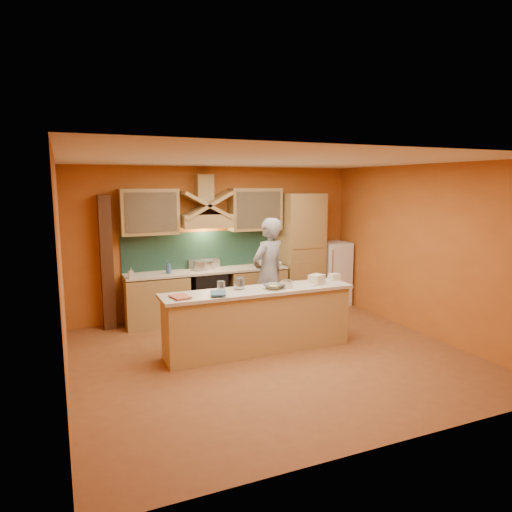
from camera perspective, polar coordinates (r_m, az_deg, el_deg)
name	(u,v)px	position (r m, az deg, el deg)	size (l,w,h in m)	color
floor	(273,356)	(6.79, 2.15, -12.42)	(5.50, 5.00, 0.01)	brown
ceiling	(274,160)	(6.33, 2.30, 11.90)	(5.50, 5.00, 0.01)	white
wall_back	(218,241)	(8.72, -4.80, 1.85)	(5.50, 0.02, 2.80)	#BC6424
wall_front	(391,304)	(4.34, 16.52, -5.77)	(5.50, 0.02, 2.80)	#BC6424
wall_left	(62,277)	(5.82, -23.12, -2.42)	(0.02, 5.00, 2.80)	#BC6424
wall_right	(425,251)	(7.97, 20.40, 0.65)	(0.02, 5.00, 2.80)	#BC6424
base_cabinet_left	(157,301)	(8.31, -12.31, -5.50)	(1.10, 0.60, 0.86)	#A5834B
base_cabinet_right	(255,291)	(8.84, -0.09, -4.42)	(1.10, 0.60, 0.86)	#A5834B
counter_top	(208,271)	(8.42, -6.06, -1.87)	(3.00, 0.62, 0.04)	beige
stove	(208,295)	(8.52, -6.01, -4.84)	(0.60, 0.58, 0.90)	black
backsplash	(203,250)	(8.63, -6.65, 0.74)	(3.00, 0.03, 0.70)	#17342B
range_hood	(206,221)	(8.35, -6.26, 4.41)	(0.92, 0.50, 0.24)	#A5834B
hood_chimney	(204,188)	(8.42, -6.53, 8.39)	(0.30, 0.30, 0.50)	#A5834B
upper_cabinet_left	(149,212)	(8.18, -13.19, 5.40)	(1.00, 0.35, 0.80)	#A5834B
upper_cabinet_right	(255,209)	(8.74, -0.11, 5.85)	(1.00, 0.35, 0.80)	#A5834B
pantry_column	(301,251)	(9.13, 5.70, 0.57)	(0.80, 0.60, 2.30)	#A5834B
fridge	(333,273)	(9.59, 9.59, -2.13)	(0.58, 0.60, 1.30)	white
trim_column_left	(107,263)	(8.20, -18.17, -0.79)	(0.20, 0.30, 2.30)	#472816
island_body	(259,322)	(6.86, 0.33, -8.28)	(2.80, 0.55, 0.88)	tan
island_top	(259,291)	(6.74, 0.33, -4.38)	(2.90, 0.62, 0.05)	beige
person	(268,274)	(7.75, 1.56, -2.31)	(0.70, 0.46, 1.92)	gray
pot_large	(200,266)	(8.39, -6.96, -1.31)	(0.26, 0.26, 0.18)	#BCBBC2
pot_small	(209,266)	(8.52, -5.95, -1.25)	(0.19, 0.19, 0.14)	silver
soap_bottle_a	(131,273)	(7.89, -15.37, -2.06)	(0.08, 0.08, 0.18)	beige
soap_bottle_b	(168,267)	(8.15, -10.88, -1.36)	(0.09, 0.09, 0.23)	#2F4E83
bowl_back	(276,264)	(8.81, 2.51, -0.99)	(0.22, 0.22, 0.07)	white
dish_rack	(266,263)	(8.77, 1.31, -0.92)	(0.28, 0.22, 0.10)	silver
book_lower	(172,298)	(6.26, -10.42, -5.20)	(0.23, 0.31, 0.03)	#BB5C43
book_upper	(210,293)	(6.37, -5.71, -4.68)	(0.21, 0.29, 0.02)	#3C6184
jar_large	(239,284)	(6.72, -2.14, -3.48)	(0.15, 0.15, 0.16)	silver
jar_small	(221,286)	(6.59, -4.38, -3.80)	(0.12, 0.12, 0.15)	silver
kitchen_scale	(287,285)	(6.81, 3.88, -3.58)	(0.13, 0.13, 0.11)	white
mixing_bowl	(274,287)	(6.75, 2.21, -3.84)	(0.28, 0.28, 0.07)	silver
cloth	(315,284)	(7.11, 7.35, -3.46)	(0.26, 0.19, 0.02)	beige
grocery_bag_a	(317,279)	(7.14, 7.58, -2.90)	(0.22, 0.18, 0.15)	beige
grocery_bag_b	(334,277)	(7.46, 9.75, -2.59)	(0.17, 0.13, 0.10)	beige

